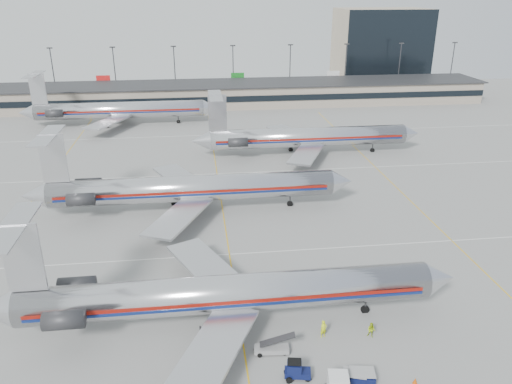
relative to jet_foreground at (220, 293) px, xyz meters
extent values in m
plane|color=gray|center=(1.96, 4.04, -3.59)|extent=(260.00, 260.00, 0.00)
cube|color=silver|center=(1.96, 14.04, -3.58)|extent=(160.00, 0.15, 0.02)
cube|color=gray|center=(1.96, 102.04, -0.59)|extent=(160.00, 16.00, 6.00)
cube|color=black|center=(1.96, 93.94, -0.39)|extent=(160.00, 0.20, 1.60)
cube|color=#2D2D30|center=(1.96, 102.04, 2.51)|extent=(162.00, 17.00, 0.30)
cylinder|color=#38383D|center=(-43.04, 116.04, 3.91)|extent=(0.30, 0.30, 15.00)
cube|color=#2D2D30|center=(-43.04, 116.04, 11.51)|extent=(1.60, 0.40, 0.35)
cylinder|color=#38383D|center=(-25.04, 116.04, 3.91)|extent=(0.30, 0.30, 15.00)
cube|color=#2D2D30|center=(-25.04, 116.04, 11.51)|extent=(1.60, 0.40, 0.35)
cylinder|color=#38383D|center=(-7.04, 116.04, 3.91)|extent=(0.30, 0.30, 15.00)
cube|color=#2D2D30|center=(-7.04, 116.04, 11.51)|extent=(1.60, 0.40, 0.35)
cylinder|color=#38383D|center=(10.96, 116.04, 3.91)|extent=(0.30, 0.30, 15.00)
cube|color=#2D2D30|center=(10.96, 116.04, 11.51)|extent=(1.60, 0.40, 0.35)
cylinder|color=#38383D|center=(28.96, 116.04, 3.91)|extent=(0.30, 0.30, 15.00)
cube|color=#2D2D30|center=(28.96, 116.04, 11.51)|extent=(1.60, 0.40, 0.35)
cylinder|color=#38383D|center=(46.96, 116.04, 3.91)|extent=(0.30, 0.30, 15.00)
cube|color=#2D2D30|center=(46.96, 116.04, 11.51)|extent=(1.60, 0.40, 0.35)
cylinder|color=#38383D|center=(64.96, 116.04, 3.91)|extent=(0.30, 0.30, 15.00)
cube|color=#2D2D30|center=(64.96, 116.04, 11.51)|extent=(1.60, 0.40, 0.35)
cylinder|color=#38383D|center=(82.96, 116.04, 3.91)|extent=(0.30, 0.30, 15.00)
cube|color=#2D2D30|center=(82.96, 116.04, 11.51)|extent=(1.60, 0.40, 0.35)
cube|color=tan|center=(63.96, 132.04, 8.91)|extent=(30.00, 20.00, 25.00)
cylinder|color=silver|center=(1.00, 0.00, -0.06)|extent=(40.40, 3.74, 3.74)
cone|color=silver|center=(22.81, 0.00, -0.06)|extent=(3.23, 3.74, 3.74)
cube|color=maroon|center=(1.00, -1.88, 0.10)|extent=(38.38, 0.05, 0.35)
cube|color=navy|center=(1.00, -1.88, -0.31)|extent=(38.38, 0.05, 0.28)
cube|color=silver|center=(-1.02, 7.07, -1.07)|extent=(9.39, 13.69, 0.32)
cube|color=silver|center=(-1.02, -7.07, -1.07)|extent=(9.39, 13.69, 0.32)
cube|color=silver|center=(-17.69, 0.00, 5.25)|extent=(3.43, 0.25, 6.87)
cube|color=silver|center=(-17.99, 0.00, 8.48)|extent=(2.42, 10.61, 0.18)
cylinder|color=#2D2D30|center=(-14.15, 2.88, 0.25)|extent=(3.64, 1.72, 1.72)
cylinder|color=#2D2D30|center=(-14.15, -2.88, 0.25)|extent=(3.64, 1.72, 1.72)
cylinder|color=#2D2D30|center=(15.14, 0.00, -2.76)|extent=(0.20, 0.20, 1.67)
cylinder|color=#2D2D30|center=(-2.03, -2.42, -2.76)|extent=(0.20, 0.20, 1.67)
cylinder|color=#2D2D30|center=(-2.03, 2.43, -2.76)|extent=(0.20, 0.20, 1.67)
cylinder|color=black|center=(15.14, 0.00, -3.24)|extent=(0.91, 0.30, 0.91)
cylinder|color=silver|center=(-2.26, 28.08, 0.09)|extent=(42.08, 3.89, 3.89)
cone|color=silver|center=(20.46, 28.08, 0.09)|extent=(3.37, 3.89, 3.89)
cone|color=silver|center=(-25.20, 28.08, 0.09)|extent=(3.79, 3.89, 3.89)
cube|color=maroon|center=(-2.26, 26.12, 0.25)|extent=(39.98, 0.05, 0.37)
cube|color=navy|center=(-2.26, 26.12, -0.17)|extent=(39.98, 0.05, 0.29)
cube|color=silver|center=(-4.36, 35.44, -0.96)|extent=(9.78, 14.26, 0.34)
cube|color=silver|center=(-4.36, 20.71, -0.96)|extent=(9.78, 14.26, 0.34)
cube|color=silver|center=(-21.72, 28.08, 5.62)|extent=(3.58, 0.26, 7.15)
cube|color=silver|center=(-22.04, 28.08, 8.98)|extent=(2.52, 11.05, 0.19)
cylinder|color=#2D2D30|center=(-18.04, 31.08, 0.41)|extent=(3.79, 1.79, 1.79)
cylinder|color=#2D2D30|center=(-18.04, 25.08, 0.41)|extent=(3.79, 1.79, 1.79)
cylinder|color=#2D2D30|center=(12.47, 28.08, -2.72)|extent=(0.21, 0.21, 1.74)
cylinder|color=#2D2D30|center=(-5.42, 25.55, -2.72)|extent=(0.21, 0.21, 1.74)
cylinder|color=#2D2D30|center=(-5.42, 30.60, -2.72)|extent=(0.21, 0.21, 1.74)
cylinder|color=black|center=(12.47, 28.08, -3.22)|extent=(0.95, 0.32, 0.95)
cylinder|color=silver|center=(21.01, 53.18, 0.06)|extent=(39.60, 3.86, 3.86)
cone|color=silver|center=(42.48, 53.18, 0.06)|extent=(3.33, 3.86, 3.86)
cone|color=silver|center=(-0.67, 53.18, 0.06)|extent=(3.75, 3.86, 3.86)
cube|color=maroon|center=(21.01, 51.24, 0.21)|extent=(37.62, 0.05, 0.36)
cube|color=navy|center=(21.01, 51.24, -0.20)|extent=(37.62, 0.05, 0.29)
cube|color=silver|center=(18.92, 60.47, -0.98)|extent=(9.69, 14.13, 0.33)
cube|color=silver|center=(18.92, 45.88, -0.98)|extent=(9.69, 14.13, 0.33)
cube|color=silver|center=(2.77, 53.18, 5.53)|extent=(3.54, 0.26, 7.09)
cube|color=silver|center=(2.46, 53.18, 8.86)|extent=(2.50, 10.94, 0.19)
cylinder|color=#2D2D30|center=(6.42, 56.15, 0.37)|extent=(3.75, 1.77, 1.77)
cylinder|color=#2D2D30|center=(6.42, 50.20, 0.37)|extent=(3.75, 1.77, 1.77)
cylinder|color=#2D2D30|center=(34.56, 53.18, -2.73)|extent=(0.21, 0.21, 1.72)
cylinder|color=#2D2D30|center=(17.88, 50.67, -2.73)|extent=(0.21, 0.21, 1.72)
cylinder|color=#2D2D30|center=(17.88, 55.68, -2.73)|extent=(0.21, 0.21, 1.72)
cylinder|color=black|center=(34.56, 53.18, -3.23)|extent=(0.94, 0.31, 0.94)
cylinder|color=silver|center=(-19.59, 82.06, 0.14)|extent=(40.46, 3.94, 3.94)
cone|color=silver|center=(2.34, 82.06, 0.14)|extent=(3.41, 3.94, 3.94)
cone|color=silver|center=(-41.73, 82.06, 0.14)|extent=(3.83, 3.94, 3.94)
cube|color=maroon|center=(-19.59, 80.08, 0.30)|extent=(38.43, 0.05, 0.37)
cube|color=navy|center=(-19.59, 80.08, -0.13)|extent=(38.43, 0.05, 0.30)
cube|color=silver|center=(-21.72, 89.52, -0.93)|extent=(9.90, 14.43, 0.34)
cube|color=silver|center=(-21.72, 74.61, -0.93)|extent=(9.90, 14.43, 0.34)
cube|color=silver|center=(-38.22, 82.06, 5.73)|extent=(3.62, 0.27, 7.24)
cube|color=silver|center=(-38.54, 82.06, 9.13)|extent=(2.56, 11.18, 0.19)
cylinder|color=#2D2D30|center=(-34.49, 85.10, 0.46)|extent=(3.83, 1.81, 1.81)
cylinder|color=#2D2D30|center=(-34.49, 79.03, 0.46)|extent=(3.83, 1.81, 1.81)
cylinder|color=#2D2D30|center=(-5.75, 82.06, -2.71)|extent=(0.21, 0.21, 1.76)
cylinder|color=#2D2D30|center=(-22.78, 79.51, -2.71)|extent=(0.21, 0.21, 1.76)
cylinder|color=#2D2D30|center=(-22.78, 84.62, -2.71)|extent=(0.21, 0.21, 1.76)
cylinder|color=black|center=(-5.75, 82.06, -3.22)|extent=(0.96, 0.32, 0.96)
cube|color=#0B113C|center=(6.21, -8.45, -3.02)|extent=(2.44, 1.55, 0.52)
cube|color=#0B113C|center=(5.90, -8.45, -2.41)|extent=(1.41, 1.25, 0.93)
cube|color=black|center=(5.90, -8.45, -1.79)|extent=(1.35, 1.19, 0.08)
cylinder|color=black|center=(7.04, -7.94, -3.30)|extent=(0.58, 0.19, 0.58)
cylinder|color=black|center=(7.04, -8.97, -3.30)|extent=(0.58, 0.19, 0.58)
cylinder|color=black|center=(5.39, -7.94, -3.30)|extent=(0.58, 0.19, 0.58)
cylinder|color=black|center=(5.39, -8.97, -3.30)|extent=(0.58, 0.19, 0.58)
cube|color=#0B113C|center=(10.93, -9.60, -3.02)|extent=(2.28, 1.87, 0.73)
cube|color=gray|center=(10.93, -9.60, -2.50)|extent=(2.28, 1.87, 0.06)
cylinder|color=black|center=(11.66, -9.03, -3.40)|extent=(0.37, 0.15, 0.37)
cylinder|color=black|center=(10.21, -9.03, -3.40)|extent=(0.37, 0.15, 0.37)
cube|color=#0B113C|center=(11.57, -9.71, -2.97)|extent=(2.34, 1.79, 0.78)
cube|color=gray|center=(11.57, -9.71, -2.41)|extent=(2.34, 1.79, 0.07)
cylinder|color=black|center=(12.36, -9.09, -3.39)|extent=(0.40, 0.16, 0.40)
cylinder|color=black|center=(10.79, -9.09, -3.39)|extent=(0.40, 0.16, 0.40)
cube|color=silver|center=(9.11, -10.80, -2.32)|extent=(1.88, 1.79, 1.65)
cube|color=gray|center=(4.46, -4.94, -3.19)|extent=(3.31, 1.43, 0.45)
cube|color=#2D2D30|center=(5.00, -4.94, -2.16)|extent=(3.33, 1.08, 1.16)
cylinder|color=black|center=(5.63, -4.45, -3.37)|extent=(0.45, 0.14, 0.45)
cylinder|color=black|center=(5.63, -5.44, -3.37)|extent=(0.45, 0.14, 0.45)
cylinder|color=black|center=(3.30, -4.45, -3.37)|extent=(0.45, 0.14, 0.45)
cylinder|color=black|center=(3.30, -5.44, -3.37)|extent=(0.45, 0.14, 0.45)
imported|color=#CFE215|center=(9.81, -3.28, -2.68)|extent=(0.76, 0.62, 1.82)
imported|color=#A1C112|center=(14.42, -3.89, -2.80)|extent=(0.98, 0.94, 1.59)
cone|color=#D44F07|center=(16.11, -10.35, -3.31)|extent=(0.44, 0.44, 0.57)
cone|color=#D44F07|center=(-5.07, -8.12, -3.31)|extent=(0.44, 0.44, 0.56)
camera|label=1|loc=(-1.60, -41.79, 27.95)|focal=35.00mm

